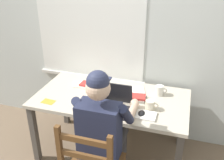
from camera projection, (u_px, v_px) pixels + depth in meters
ground_plane at (111, 150)px, 2.90m from camera, size 8.00×8.00×0.00m
back_wall at (124, 27)px, 2.74m from camera, size 6.00×0.08×2.60m
desk at (111, 104)px, 2.62m from camera, size 1.55×0.81×0.70m
seated_person at (103, 127)px, 2.16m from camera, size 0.50×0.60×1.25m
laptop at (113, 103)px, 2.38m from camera, size 0.33×0.29×0.23m
computer_mouse at (141, 113)px, 2.29m from camera, size 0.06×0.10×0.03m
coffee_mug_white at (160, 90)px, 2.60m from camera, size 0.12×0.08×0.10m
coffee_mug_dark at (115, 89)px, 2.65m from camera, size 0.11×0.08×0.09m
coffee_mug_spare at (150, 105)px, 2.36m from camera, size 0.12×0.09×0.09m
book_stack_main at (88, 86)px, 2.75m from camera, size 0.17×0.15×0.05m
book_stack_side at (137, 98)px, 2.53m from camera, size 0.18×0.15×0.05m
paper_pile_near_laptop at (83, 84)px, 2.85m from camera, size 0.28×0.23×0.01m
paper_pile_back_corner at (146, 115)px, 2.28m from camera, size 0.18×0.15×0.02m
paper_pile_side at (134, 91)px, 2.70m from camera, size 0.26×0.25×0.01m
landscape_photo_print at (48, 102)px, 2.50m from camera, size 0.14×0.10×0.00m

